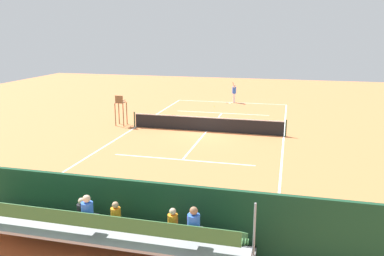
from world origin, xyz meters
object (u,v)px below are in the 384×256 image
(umpire_chair, at_px, (120,107))
(tennis_player, at_px, (234,92))
(equipment_bag, at_px, (167,228))
(tennis_racket, at_px, (229,103))
(bleacher_stand, at_px, (99,230))
(tennis_ball_near, at_px, (214,106))
(courtside_bench, at_px, (224,222))
(tennis_net, at_px, (207,124))

(umpire_chair, height_order, tennis_player, umpire_chair)
(equipment_bag, bearing_deg, tennis_racket, -86.25)
(bleacher_stand, xyz_separation_m, tennis_ball_near, (1.19, -23.85, -0.90))
(courtside_bench, xyz_separation_m, tennis_racket, (3.45, -23.71, -0.54))
(bleacher_stand, relative_size, tennis_player, 4.70)
(umpire_chair, height_order, tennis_racket, umpire_chair)
(equipment_bag, distance_m, tennis_ball_near, 22.06)
(tennis_net, bearing_deg, tennis_racket, -89.60)
(tennis_net, bearing_deg, tennis_ball_near, -82.55)
(tennis_player, xyz_separation_m, tennis_ball_near, (1.36, 2.51, -0.98))
(bleacher_stand, height_order, tennis_ball_near, bleacher_stand)
(umpire_chair, bearing_deg, tennis_player, -120.84)
(tennis_racket, distance_m, tennis_ball_near, 2.20)
(bleacher_stand, bearing_deg, equipment_bag, -126.01)
(bleacher_stand, height_order, umpire_chair, bleacher_stand)
(bleacher_stand, relative_size, tennis_ball_near, 137.27)
(tennis_net, distance_m, tennis_racket, 10.45)
(courtside_bench, relative_size, tennis_ball_near, 27.27)
(bleacher_stand, height_order, courtside_bench, bleacher_stand)
(tennis_net, bearing_deg, courtside_bench, 104.27)
(tennis_net, relative_size, bleacher_stand, 1.14)
(bleacher_stand, bearing_deg, umpire_chair, -68.02)
(tennis_net, height_order, courtside_bench, tennis_net)
(tennis_net, xyz_separation_m, equipment_bag, (-1.49, 13.40, -0.32))
(courtside_bench, xyz_separation_m, tennis_ball_near, (4.49, -21.78, -0.53))
(courtside_bench, distance_m, tennis_player, 24.49)
(umpire_chair, distance_m, tennis_racket, 12.00)
(courtside_bench, bearing_deg, bleacher_stand, 32.14)
(equipment_bag, height_order, tennis_player, tennis_player)
(tennis_player, xyz_separation_m, tennis_racket, (0.33, 0.57, -1.00))
(tennis_ball_near, bearing_deg, tennis_racket, -118.19)
(bleacher_stand, xyz_separation_m, equipment_bag, (-1.41, -1.95, -0.75))
(tennis_net, distance_m, tennis_player, 11.03)
(tennis_racket, xyz_separation_m, tennis_ball_near, (1.04, 1.94, 0.02))
(bleacher_stand, bearing_deg, courtside_bench, -147.86)
(courtside_bench, bearing_deg, umpire_chair, -54.60)
(tennis_net, xyz_separation_m, tennis_racket, (0.07, -10.44, -0.49))
(equipment_bag, bearing_deg, tennis_ball_near, -83.23)
(equipment_bag, relative_size, tennis_racket, 1.56)
(tennis_net, height_order, tennis_ball_near, tennis_net)
(courtside_bench, distance_m, tennis_racket, 23.97)
(tennis_racket, bearing_deg, tennis_net, 90.40)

